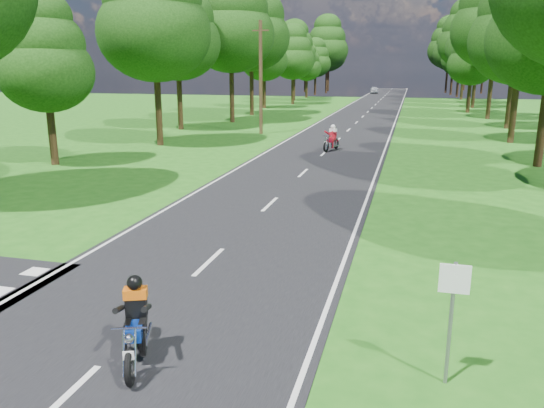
# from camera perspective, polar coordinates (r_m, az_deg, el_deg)

# --- Properties ---
(ground) EXTENTS (160.00, 160.00, 0.00)m
(ground) POSITION_cam_1_polar(r_m,az_deg,el_deg) (11.87, -10.36, -9.52)
(ground) COLOR #1E5C15
(ground) RESTS_ON ground
(main_road) EXTENTS (7.00, 140.00, 0.02)m
(main_road) POSITION_cam_1_polar(r_m,az_deg,el_deg) (60.15, 10.27, 9.73)
(main_road) COLOR black
(main_road) RESTS_ON ground
(road_markings) EXTENTS (7.40, 140.00, 0.01)m
(road_markings) POSITION_cam_1_polar(r_m,az_deg,el_deg) (58.30, 9.98, 9.61)
(road_markings) COLOR silver
(road_markings) RESTS_ON main_road
(treeline) EXTENTS (40.00, 115.35, 14.78)m
(treeline) POSITION_cam_1_polar(r_m,az_deg,el_deg) (70.00, 12.51, 17.02)
(treeline) COLOR black
(treeline) RESTS_ON ground
(telegraph_pole) EXTENTS (1.20, 0.26, 8.00)m
(telegraph_pole) POSITION_cam_1_polar(r_m,az_deg,el_deg) (39.27, -1.22, 13.46)
(telegraph_pole) COLOR #382616
(telegraph_pole) RESTS_ON ground
(road_sign) EXTENTS (0.45, 0.07, 2.00)m
(road_sign) POSITION_cam_1_polar(r_m,az_deg,el_deg) (8.52, 18.82, -10.13)
(road_sign) COLOR slate
(road_sign) RESTS_ON ground
(rider_near_blue) EXTENTS (1.15, 1.82, 1.44)m
(rider_near_blue) POSITION_cam_1_polar(r_m,az_deg,el_deg) (9.22, -14.51, -12.01)
(rider_near_blue) COLOR #0E329B
(rider_near_blue) RESTS_ON main_road
(rider_far_red) EXTENTS (1.05, 1.91, 1.52)m
(rider_far_red) POSITION_cam_1_polar(r_m,az_deg,el_deg) (31.50, 6.41, 7.11)
(rider_far_red) COLOR maroon
(rider_far_red) RESTS_ON main_road
(distant_car) EXTENTS (1.89, 3.83, 1.26)m
(distant_car) POSITION_cam_1_polar(r_m,az_deg,el_deg) (103.19, 10.93, 11.95)
(distant_car) COLOR silver
(distant_car) RESTS_ON main_road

